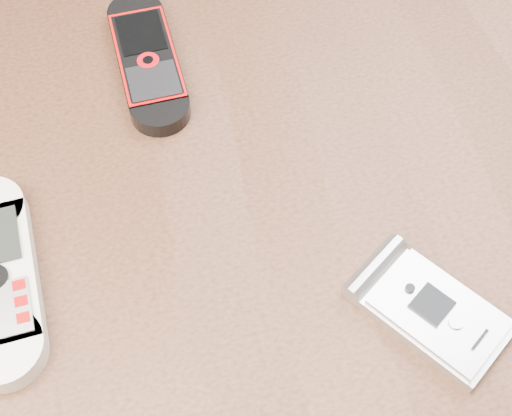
% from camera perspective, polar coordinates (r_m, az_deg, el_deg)
% --- Properties ---
extents(table, '(1.20, 0.80, 0.75)m').
position_cam_1_polar(table, '(0.55, -0.51, -6.68)').
color(table, black).
rests_on(table, ground).
extents(nokia_black_red, '(0.04, 0.14, 0.01)m').
position_cam_1_polar(nokia_black_red, '(0.54, -8.70, 11.67)').
color(nokia_black_red, black).
rests_on(nokia_black_red, table).
extents(motorola_razr, '(0.09, 0.11, 0.01)m').
position_cam_1_polar(motorola_razr, '(0.43, 14.03, -8.06)').
color(motorola_razr, '#B3B4B8').
rests_on(motorola_razr, table).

